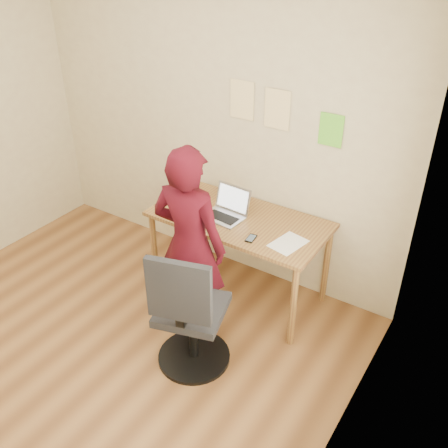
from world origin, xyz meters
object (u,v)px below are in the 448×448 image
Objects in this scene: phone at (251,238)px; laptop at (227,210)px; desk at (239,227)px; person at (190,246)px; office_chair at (189,319)px.

laptop is at bearing 143.92° from phone.
desk is 0.57m from person.
phone is (0.33, -0.18, -0.05)m from laptop.
laptop is at bearing -93.19° from person.
phone is 0.46m from person.
person is at bearing 107.67° from office_chair.
desk is 0.93m from office_chair.
phone is 0.75m from office_chair.
phone is at bearing 66.80° from office_chair.
phone is at bearing -42.34° from desk.
office_chair reaches higher than laptop.
laptop is at bearing 89.88° from office_chair.
office_chair is 0.52m from person.
desk is 0.91× the size of person.
desk is 4.26× the size of laptop.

